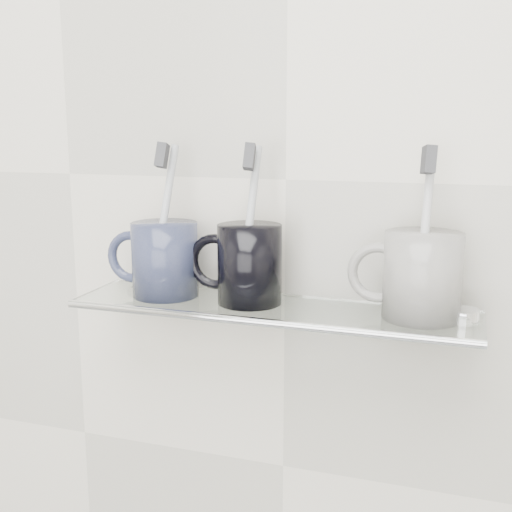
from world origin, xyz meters
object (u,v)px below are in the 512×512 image
at_px(shelf_glass, 271,309).
at_px(mug_left, 165,259).
at_px(mug_right, 422,276).
at_px(mug_center, 250,264).

xyz_separation_m(shelf_glass, mug_left, (-0.15, 0.00, 0.05)).
bearing_deg(mug_right, mug_left, -155.63).
bearing_deg(mug_center, mug_left, -178.67).
bearing_deg(mug_right, shelf_glass, -154.02).
height_order(shelf_glass, mug_left, mug_left).
bearing_deg(shelf_glass, mug_right, 1.61).
bearing_deg(mug_center, mug_right, 1.33).
height_order(mug_center, mug_right, mug_right).
relative_size(mug_left, mug_center, 0.97).
distance_m(shelf_glass, mug_left, 0.15).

